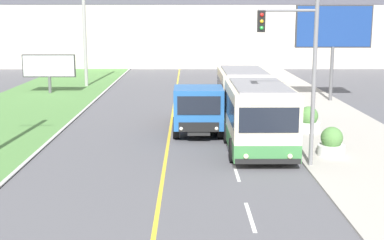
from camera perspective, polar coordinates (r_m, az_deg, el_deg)
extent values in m
cube|color=silver|center=(16.03, 6.23, -10.22)|extent=(0.12, 2.40, 0.01)
cube|color=silver|center=(20.36, 4.74, -5.55)|extent=(0.12, 2.40, 0.01)
cube|color=silver|center=(24.80, 3.79, -2.54)|extent=(0.12, 2.40, 0.01)
cube|color=silver|center=(29.28, 3.14, -0.44)|extent=(0.12, 2.40, 0.01)
cube|color=silver|center=(33.79, 2.66, 1.10)|extent=(0.12, 2.40, 0.01)
cube|color=silver|center=(38.33, 2.29, 2.27)|extent=(0.12, 2.40, 0.01)
cube|color=silver|center=(42.87, 2.00, 3.20)|extent=(0.12, 2.40, 0.01)
cube|color=beige|center=(23.02, 7.14, 0.37)|extent=(2.57, 5.62, 2.61)
cube|color=#3D7F42|center=(23.21, 7.09, -1.96)|extent=(2.59, 5.64, 0.70)
cube|color=black|center=(22.95, 7.16, 1.33)|extent=(2.60, 5.17, 0.91)
cube|color=gray|center=(22.81, 7.22, 3.69)|extent=(2.19, 5.06, 0.08)
cube|color=beige|center=(29.41, 5.49, 2.70)|extent=(2.57, 5.62, 2.61)
cube|color=#3D7F42|center=(29.56, 5.45, 0.86)|extent=(2.59, 5.64, 0.70)
cube|color=black|center=(29.36, 5.50, 3.46)|extent=(2.60, 5.17, 0.91)
cube|color=gray|center=(29.25, 5.54, 5.31)|extent=(2.19, 5.06, 0.08)
cube|color=#474747|center=(26.21, 6.21, 1.67)|extent=(2.37, 0.90, 2.40)
cube|color=black|center=(20.19, 8.21, -0.01)|extent=(2.26, 0.04, 0.96)
cube|color=black|center=(20.54, 8.09, -4.40)|extent=(2.52, 0.06, 0.20)
sphere|color=#F4EAB2|center=(20.37, 5.78, -3.89)|extent=(0.20, 0.20, 0.20)
sphere|color=#F4EAB2|center=(20.62, 10.41, -3.84)|extent=(0.20, 0.20, 0.20)
cube|color=white|center=(20.07, 8.27, 2.05)|extent=(1.41, 0.04, 0.28)
cylinder|color=black|center=(21.59, 4.40, -3.23)|extent=(0.28, 1.00, 1.00)
cylinder|color=black|center=(21.93, 10.78, -3.17)|extent=(0.28, 1.00, 1.00)
cylinder|color=black|center=(24.86, 3.75, -1.33)|extent=(0.28, 1.00, 1.00)
cylinder|color=black|center=(25.16, 9.31, -1.30)|extent=(0.28, 1.00, 1.00)
cylinder|color=black|center=(30.04, 3.02, 0.81)|extent=(0.28, 1.00, 1.00)
cylinder|color=black|center=(30.28, 7.64, 0.81)|extent=(0.28, 1.00, 1.00)
cube|color=black|center=(27.94, 0.60, -0.05)|extent=(1.05, 6.47, 0.20)
cube|color=#235BA3|center=(25.80, 0.68, 1.40)|extent=(2.34, 2.50, 1.90)
cube|color=black|center=(24.50, 0.74, 1.56)|extent=(1.99, 0.04, 0.85)
cube|color=black|center=(24.67, 0.74, -0.77)|extent=(1.87, 0.06, 0.44)
sphere|color=silver|center=(24.68, -1.16, -0.93)|extent=(0.18, 0.18, 0.18)
sphere|color=silver|center=(24.71, 2.64, -0.93)|extent=(0.18, 0.18, 0.18)
cube|color=#994C19|center=(29.26, 0.55, 0.77)|extent=(2.22, 3.72, 0.12)
cube|color=#994C19|center=(29.18, -1.51, 1.79)|extent=(0.12, 3.72, 1.18)
cube|color=#994C19|center=(29.21, 2.62, 1.79)|extent=(0.12, 3.72, 1.18)
cube|color=#994C19|center=(27.40, 0.62, 1.19)|extent=(2.22, 0.12, 1.18)
cube|color=#994C19|center=(30.95, 0.49, 2.32)|extent=(2.22, 0.12, 1.18)
cube|color=#994C19|center=(27.29, 0.62, 2.66)|extent=(2.22, 0.12, 0.24)
cylinder|color=black|center=(25.74, -1.71, -0.84)|extent=(0.30, 1.04, 1.04)
cylinder|color=black|center=(25.78, 3.08, -0.83)|extent=(0.30, 1.04, 1.04)
cylinder|color=black|center=(29.46, -1.55, 0.67)|extent=(0.30, 1.04, 1.04)
cylinder|color=black|center=(29.50, 2.64, 0.67)|extent=(0.30, 1.04, 1.04)
cylinder|color=#9E9E99|center=(45.90, -11.42, 10.08)|extent=(0.28, 0.28, 10.51)
cylinder|color=slate|center=(20.87, 12.86, 3.60)|extent=(0.16, 0.16, 6.41)
cylinder|color=slate|center=(20.49, 10.14, 11.44)|extent=(2.20, 0.10, 0.10)
cube|color=black|center=(20.34, 7.40, 10.39)|extent=(0.28, 0.24, 0.80)
sphere|color=red|center=(20.21, 7.46, 11.07)|extent=(0.14, 0.14, 0.14)
sphere|color=orange|center=(20.21, 7.45, 10.39)|extent=(0.14, 0.14, 0.14)
sphere|color=green|center=(20.21, 7.43, 9.71)|extent=(0.14, 0.14, 0.14)
cylinder|color=#59595B|center=(38.15, 14.65, 4.75)|extent=(0.24, 0.24, 3.79)
cube|color=#333333|center=(37.95, 14.89, 9.62)|extent=(5.19, 0.20, 2.87)
cube|color=navy|center=(37.85, 14.93, 9.62)|extent=(5.03, 0.02, 2.71)
cylinder|color=#59595B|center=(42.55, -14.92, 3.67)|extent=(0.24, 0.24, 1.32)
cube|color=#333333|center=(42.40, -15.02, 5.61)|extent=(4.02, 0.20, 1.74)
cube|color=silver|center=(42.29, -15.06, 5.59)|extent=(3.86, 0.02, 1.58)
cylinder|color=silver|center=(23.08, 14.62, -3.13)|extent=(1.14, 1.14, 0.44)
sphere|color=#518442|center=(22.96, 14.69, -1.84)|extent=(0.92, 0.92, 0.92)
cylinder|color=silver|center=(27.65, 12.28, -0.70)|extent=(1.20, 1.20, 0.47)
sphere|color=#518442|center=(27.55, 12.33, 0.44)|extent=(0.96, 0.96, 0.96)
cylinder|color=silver|center=(32.26, 10.31, 0.98)|extent=(1.23, 1.23, 0.42)
sphere|color=#518442|center=(32.17, 10.35, 1.95)|extent=(0.98, 0.98, 0.98)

